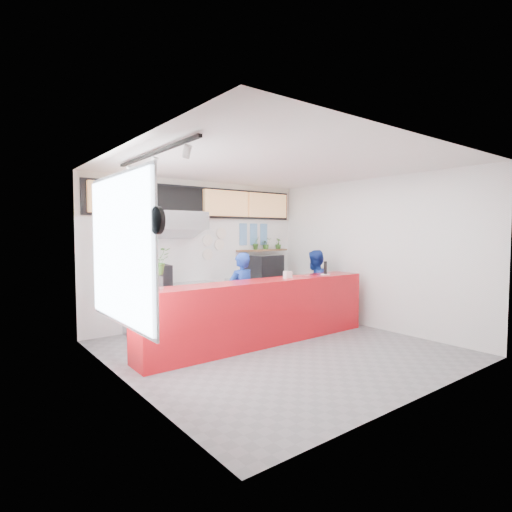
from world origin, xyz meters
TOP-DOWN VIEW (x-y plane):
  - floor at (0.00, 0.00)m, footprint 5.00×5.00m
  - ceiling at (0.00, 0.00)m, footprint 5.00×5.00m
  - wall_back at (0.00, 2.50)m, footprint 5.00×0.00m
  - wall_left at (-2.50, 0.00)m, footprint 0.00×5.00m
  - wall_right at (2.50, 0.00)m, footprint 0.00×5.00m
  - service_counter at (0.00, 0.40)m, footprint 4.50×0.60m
  - cream_band at (0.00, 2.49)m, footprint 5.00×0.02m
  - prep_bench at (-0.80, 2.20)m, footprint 1.80×0.60m
  - panini_oven at (-1.11, 2.20)m, footprint 0.49×0.49m
  - extraction_hood at (-0.80, 2.15)m, footprint 1.20×0.70m
  - hood_lip at (-0.80, 2.15)m, footprint 1.20×0.69m
  - right_bench at (1.50, 2.20)m, footprint 1.80×0.60m
  - espresso_machine at (1.49, 2.20)m, footprint 0.85×0.67m
  - espresso_tray at (1.49, 2.20)m, footprint 0.63×0.45m
  - herb_shelf at (1.60, 2.40)m, footprint 1.40×0.18m
  - menu_board_far_left at (-1.75, 2.38)m, footprint 1.10×0.10m
  - menu_board_mid_left at (-0.59, 2.38)m, footprint 1.10×0.10m
  - menu_board_mid_right at (0.57, 2.38)m, footprint 1.10×0.10m
  - menu_board_far_right at (1.73, 2.38)m, footprint 1.10×0.10m
  - soffit at (0.00, 2.46)m, footprint 4.80×0.04m
  - window_pane at (-2.47, 0.30)m, footprint 0.04×2.20m
  - window_frame at (-2.45, 0.30)m, footprint 0.03×2.30m
  - wall_clock_rim at (-2.46, -0.90)m, footprint 0.05×0.30m
  - wall_clock_face at (-2.43, -0.90)m, footprint 0.02×0.26m
  - track_rail at (-2.10, 0.00)m, footprint 0.05×2.40m
  - dec_plate_a at (0.15, 2.47)m, footprint 0.24×0.03m
  - dec_plate_b at (0.45, 2.47)m, footprint 0.24×0.03m
  - dec_plate_c at (0.15, 2.47)m, footprint 0.24×0.03m
  - dec_plate_d at (0.50, 2.47)m, footprint 0.24×0.03m
  - photo_frame_a at (1.10, 2.48)m, footprint 0.20×0.02m
  - photo_frame_b at (1.40, 2.48)m, footprint 0.20×0.02m
  - photo_frame_c at (1.70, 2.48)m, footprint 0.20×0.02m
  - photo_frame_d at (1.10, 2.48)m, footprint 0.20×0.02m
  - photo_frame_e at (1.40, 2.48)m, footprint 0.20×0.02m
  - photo_frame_f at (1.70, 2.48)m, footprint 0.20×0.02m
  - staff_center at (-0.04, 0.97)m, footprint 0.59×0.40m
  - staff_right at (1.86, 0.95)m, footprint 0.86×0.73m
  - herb_b at (1.41, 2.40)m, footprint 0.20×0.18m
  - herb_c at (1.71, 2.40)m, footprint 0.28×0.26m
  - herb_d at (2.09, 2.40)m, footprint 0.18×0.17m
  - glass_vase at (-1.90, 0.40)m, footprint 0.16×0.16m
  - basil_vase at (-1.90, 0.40)m, footprint 0.41×0.37m
  - napkin_holder at (0.57, 0.38)m, footprint 0.15×0.09m
  - white_plate at (1.53, 0.36)m, footprint 0.18×0.18m
  - pepper_mill at (1.53, 0.36)m, footprint 0.08×0.08m

SIDE VIEW (x-z plane):
  - floor at x=0.00m, z-range 0.00..0.00m
  - prep_bench at x=-0.80m, z-range 0.00..0.90m
  - right_bench at x=1.50m, z-range 0.00..0.90m
  - service_counter at x=0.00m, z-range 0.00..1.10m
  - staff_right at x=1.86m, z-range 0.00..1.55m
  - staff_center at x=-0.04m, z-range 0.00..1.56m
  - panini_oven at x=-1.11m, z-range 0.90..1.30m
  - white_plate at x=1.53m, z-range 1.10..1.11m
  - espresso_machine at x=1.49m, z-range 0.90..1.40m
  - napkin_holder at x=0.57m, z-range 1.10..1.22m
  - glass_vase at x=-1.90m, z-range 1.10..1.29m
  - pepper_mill at x=1.53m, z-range 1.11..1.36m
  - espresso_tray at x=1.49m, z-range 1.35..1.41m
  - dec_plate_c at x=0.15m, z-range 1.33..1.57m
  - wall_back at x=0.00m, z-range -1.00..4.00m
  - wall_left at x=-2.50m, z-range -1.00..4.00m
  - wall_right at x=2.50m, z-range -1.00..4.00m
  - herb_shelf at x=1.60m, z-range 1.48..1.52m
  - basil_vase at x=-1.90m, z-range 1.32..1.70m
  - dec_plate_b at x=0.45m, z-range 1.53..1.77m
  - herb_d at x=2.09m, z-range 1.52..1.78m
  - herb_c at x=1.71m, z-range 1.52..1.78m
  - herb_b at x=1.41m, z-range 1.52..1.82m
  - window_pane at x=-2.47m, z-range 0.75..2.65m
  - window_frame at x=-2.45m, z-range 0.70..2.70m
  - dec_plate_a at x=0.15m, z-range 1.63..1.87m
  - photo_frame_d at x=1.10m, z-range 1.62..1.88m
  - photo_frame_e at x=1.40m, z-range 1.62..1.88m
  - photo_frame_f at x=1.70m, z-range 1.62..1.88m
  - dec_plate_d at x=0.50m, z-range 1.78..2.02m
  - hood_lip at x=-0.80m, z-range 1.79..2.11m
  - photo_frame_a at x=1.10m, z-range 1.88..2.12m
  - photo_frame_b at x=1.40m, z-range 1.88..2.12m
  - photo_frame_c at x=1.70m, z-range 1.88..2.12m
  - wall_clock_rim at x=-2.46m, z-range 1.90..2.20m
  - wall_clock_face at x=-2.43m, z-range 1.92..2.18m
  - extraction_hood at x=-0.80m, z-range 1.98..2.32m
  - menu_board_far_left at x=-1.75m, z-range 2.27..2.82m
  - menu_board_mid_left at x=-0.59m, z-range 2.27..2.82m
  - menu_board_mid_right at x=0.57m, z-range 2.27..2.82m
  - menu_board_far_right at x=1.73m, z-range 2.27..2.82m
  - soffit at x=0.00m, z-range 2.22..2.88m
  - cream_band at x=0.00m, z-range 2.20..3.00m
  - track_rail at x=-2.10m, z-range 2.92..2.96m
  - ceiling at x=0.00m, z-range 3.00..3.00m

